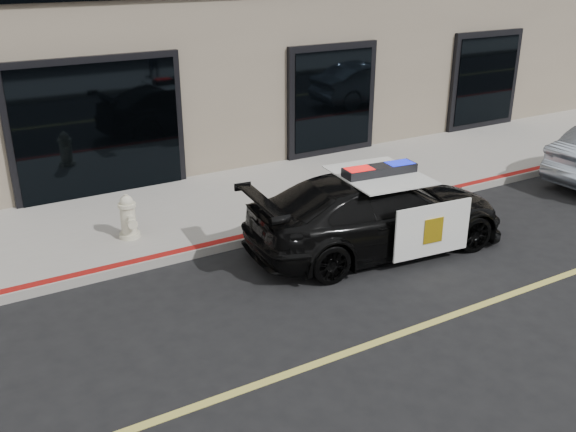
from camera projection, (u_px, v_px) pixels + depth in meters
ground at (340, 356)px, 8.03m from camera, size 120.00×120.00×0.00m
sidewalk_n at (183, 213)px, 12.19m from camera, size 60.00×3.50×0.15m
police_car at (377, 212)px, 10.69m from camera, size 2.74×4.88×1.48m
fire_hydrant at (128, 218)px, 10.85m from camera, size 0.35×0.49×0.78m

